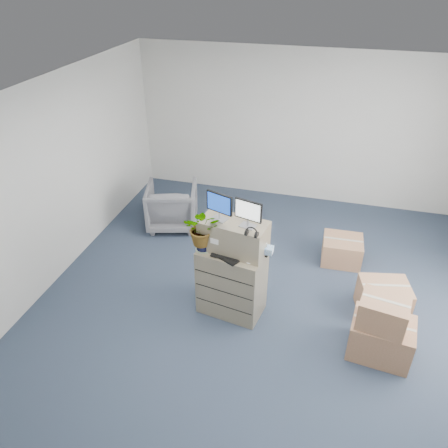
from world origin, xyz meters
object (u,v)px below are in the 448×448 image
at_px(keyboard, 225,256).
at_px(potted_plant, 203,232).
at_px(office_chair, 172,204).
at_px(water_bottle, 240,242).
at_px(monitor_right, 248,212).
at_px(filing_cabinet_lower, 232,281).
at_px(monitor_left, 219,205).

height_order(keyboard, potted_plant, potted_plant).
bearing_deg(keyboard, office_chair, 155.92).
bearing_deg(water_bottle, office_chair, 132.57).
height_order(monitor_right, potted_plant, monitor_right).
xyz_separation_m(monitor_right, keyboard, (-0.24, -0.12, -0.59)).
bearing_deg(keyboard, filing_cabinet_lower, 96.96).
bearing_deg(monitor_right, office_chair, 148.75).
relative_size(filing_cabinet_lower, keyboard, 2.40).
relative_size(filing_cabinet_lower, monitor_right, 2.77).
distance_m(monitor_left, monitor_right, 0.37).
distance_m(monitor_left, potted_plant, 0.40).
distance_m(filing_cabinet_lower, potted_plant, 0.82).
xyz_separation_m(monitor_left, keyboard, (0.13, -0.18, -0.60)).
xyz_separation_m(filing_cabinet_lower, office_chair, (-1.54, 1.82, -0.05)).
height_order(filing_cabinet_lower, monitor_left, monitor_left).
bearing_deg(filing_cabinet_lower, office_chair, 139.66).
relative_size(monitor_right, keyboard, 0.87).
bearing_deg(monitor_right, potted_plant, -160.46).
xyz_separation_m(monitor_right, potted_plant, (-0.55, -0.04, -0.34)).
bearing_deg(monitor_left, water_bottle, 16.78).
relative_size(monitor_right, potted_plant, 0.63).
bearing_deg(potted_plant, water_bottle, 11.76).
height_order(monitor_right, water_bottle, monitor_right).
bearing_deg(office_chair, monitor_left, 112.18).
relative_size(monitor_right, water_bottle, 1.33).
distance_m(keyboard, office_chair, 2.51).
xyz_separation_m(monitor_left, monitor_right, (0.37, -0.07, -0.00)).
relative_size(monitor_left, office_chair, 0.41).
distance_m(potted_plant, office_chair, 2.35).
height_order(monitor_right, keyboard, monitor_right).
bearing_deg(potted_plant, monitor_left, 30.76).
bearing_deg(office_chair, keyboard, 111.85).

